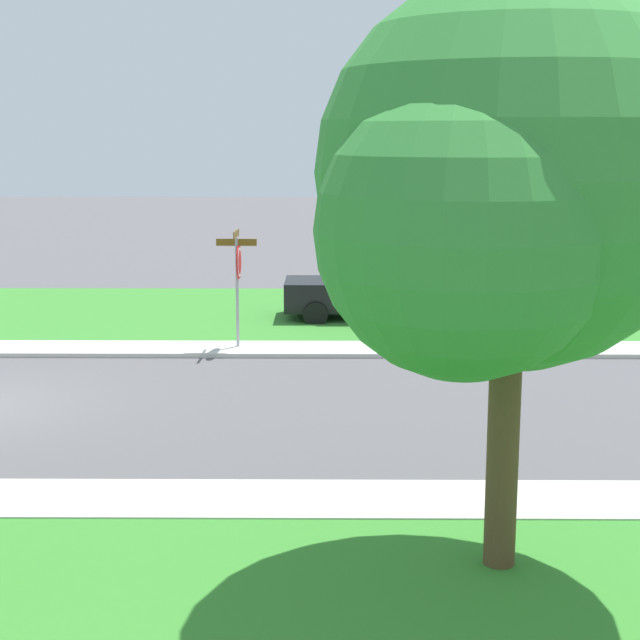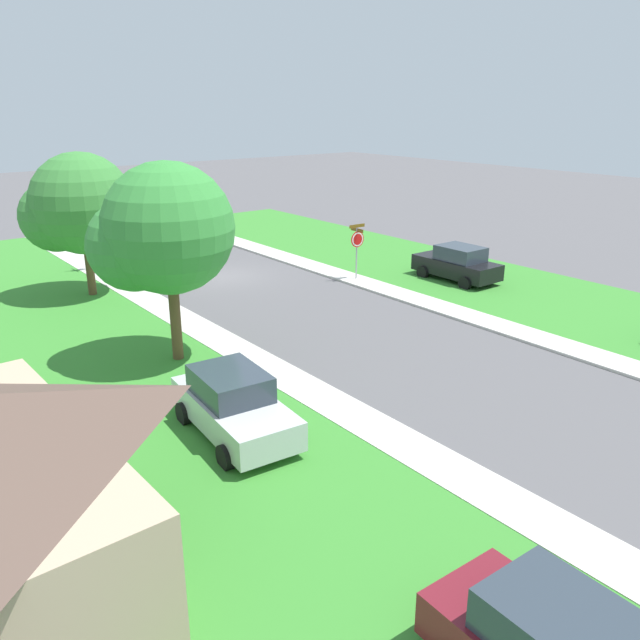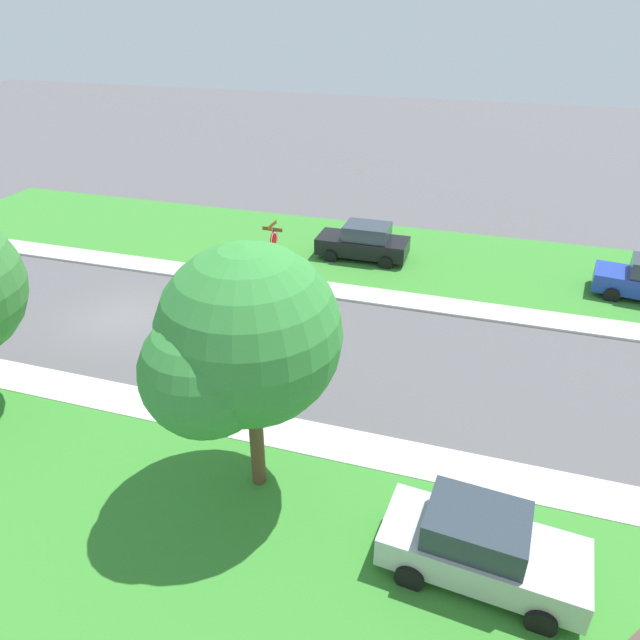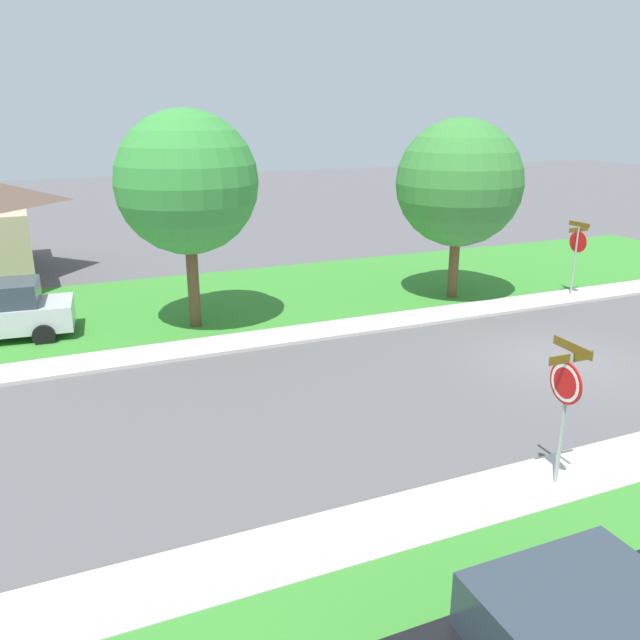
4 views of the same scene
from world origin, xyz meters
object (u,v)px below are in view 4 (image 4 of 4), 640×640
stop_sign_near_corner (577,246)px  stop_sign_far_corner (566,391)px  tree_across_left (459,186)px  tree_corner_large (191,187)px

stop_sign_near_corner → stop_sign_far_corner: bearing=135.2°
stop_sign_near_corner → tree_across_left: (1.77, 4.02, 2.12)m
stop_sign_far_corner → tree_corner_large: 12.57m
tree_across_left → stop_sign_near_corner: bearing=-113.8°
stop_sign_near_corner → tree_corner_large: tree_corner_large is taller
stop_sign_near_corner → stop_sign_far_corner: size_ratio=1.00×
tree_corner_large → tree_across_left: (-0.33, -9.35, -0.36)m
tree_across_left → stop_sign_far_corner: bearing=154.2°
stop_sign_far_corner → tree_corner_large: (11.71, 3.84, 2.48)m
stop_sign_far_corner → tree_corner_large: bearing=18.2°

